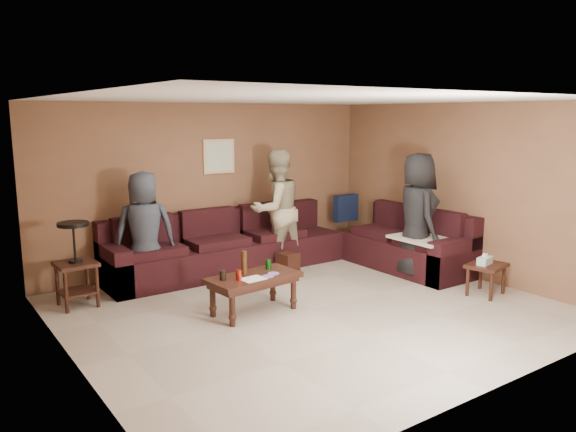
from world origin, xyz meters
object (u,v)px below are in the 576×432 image
object	(u,v)px
coffee_table	(253,281)
person_right	(417,216)
side_table_right	(486,268)
person_left	(145,231)
person_middle	(276,209)
sectional_sofa	(293,250)
end_table_left	(76,263)
waste_bin	(288,264)

from	to	relation	value
coffee_table	person_right	size ratio (longest dim) A/B	0.64
side_table_right	person_left	world-z (taller)	person_left
person_left	person_middle	size ratio (longest dim) A/B	0.89
person_left	person_right	size ratio (longest dim) A/B	0.89
person_middle	sectional_sofa	bearing A→B (deg)	103.93
sectional_sofa	end_table_left	world-z (taller)	end_table_left
coffee_table	person_left	world-z (taller)	person_left
sectional_sofa	person_middle	size ratio (longest dim) A/B	2.56
coffee_table	end_table_left	xyz separation A→B (m)	(-1.65, 1.44, 0.16)
sectional_sofa	coffee_table	world-z (taller)	sectional_sofa
coffee_table	person_right	distance (m)	2.78
person_middle	person_right	bearing A→B (deg)	128.01
coffee_table	person_left	size ratio (longest dim) A/B	0.71
side_table_right	waste_bin	size ratio (longest dim) A/B	1.82
person_left	sectional_sofa	bearing A→B (deg)	-171.81
sectional_sofa	side_table_right	world-z (taller)	sectional_sofa
coffee_table	person_middle	bearing A→B (deg)	48.61
waste_bin	person_left	xyz separation A→B (m)	(-1.98, 0.48, 0.64)
person_middle	end_table_left	bearing A→B (deg)	-1.86
sectional_sofa	person_left	world-z (taller)	person_left
sectional_sofa	person_left	bearing A→B (deg)	169.80
person_left	person_right	distance (m)	3.81
end_table_left	coffee_table	bearing A→B (deg)	-40.97
person_left	person_right	xyz separation A→B (m)	(3.44, -1.64, 0.10)
sectional_sofa	person_right	xyz separation A→B (m)	(1.29, -1.25, 0.57)
coffee_table	end_table_left	world-z (taller)	end_table_left
waste_bin	person_left	size ratio (longest dim) A/B	0.20
person_left	waste_bin	bearing A→B (deg)	-175.36
coffee_table	end_table_left	distance (m)	2.20
sectional_sofa	coffee_table	xyz separation A→B (m)	(-1.44, -1.21, 0.06)
person_middle	person_left	bearing A→B (deg)	-5.46
sectional_sofa	waste_bin	distance (m)	0.26
person_middle	person_right	size ratio (longest dim) A/B	1.01
end_table_left	person_left	xyz separation A→B (m)	(0.95, 0.16, 0.25)
sectional_sofa	waste_bin	world-z (taller)	sectional_sofa
side_table_right	person_middle	size ratio (longest dim) A/B	0.32
end_table_left	person_middle	size ratio (longest dim) A/B	0.58
sectional_sofa	person_left	xyz separation A→B (m)	(-2.15, 0.39, 0.48)
end_table_left	person_left	distance (m)	0.99
waste_bin	person_left	bearing A→B (deg)	166.25
sectional_sofa	side_table_right	xyz separation A→B (m)	(1.39, -2.37, 0.04)
end_table_left	person_right	xyz separation A→B (m)	(4.39, -1.48, 0.35)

